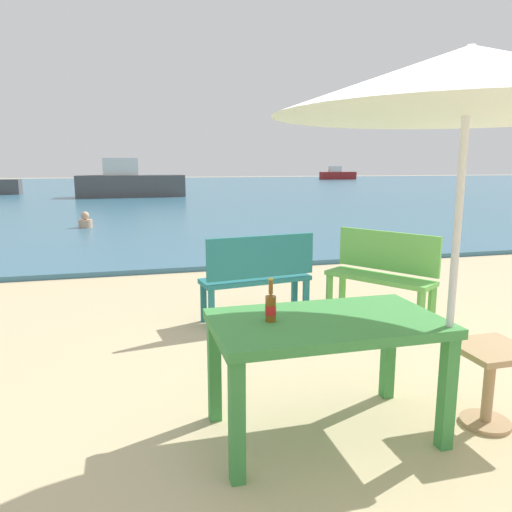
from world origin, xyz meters
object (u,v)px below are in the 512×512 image
object	(u,v)px
bench_teal_center	(258,272)
boat_cargo_ship	(337,175)
beer_bottle_amber	(271,306)
picnic_table_green	(326,336)
boat_tanker	(130,183)
patio_umbrella	(469,81)
swimmer_person	(85,221)
side_table_wood	(490,374)
bench_green_left	(382,269)

from	to	relation	value
bench_teal_center	boat_cargo_ship	bearing A→B (deg)	64.87
beer_bottle_amber	bench_teal_center	world-z (taller)	beer_bottle_amber
picnic_table_green	boat_tanker	xyz separation A→B (m)	(-0.97, 22.12, 0.10)
beer_bottle_amber	boat_tanker	distance (m)	22.09
patio_umbrella	swimmer_person	world-z (taller)	patio_umbrella
patio_umbrella	side_table_wood	bearing A→B (deg)	17.50
boat_tanker	side_table_wood	bearing A→B (deg)	-84.77
patio_umbrella	boat_tanker	bearing A→B (deg)	94.10
picnic_table_green	boat_tanker	world-z (taller)	boat_tanker
swimmer_person	boat_cargo_ship	size ratio (longest dim) A/B	0.11
beer_bottle_amber	boat_cargo_ship	distance (m)	48.19
side_table_wood	swimmer_person	size ratio (longest dim) A/B	1.32
picnic_table_green	swimmer_person	distance (m)	10.65
patio_umbrella	swimmer_person	xyz separation A→B (m)	(-2.83, 10.73, -1.88)
picnic_table_green	bench_teal_center	world-z (taller)	bench_teal_center
patio_umbrella	boat_tanker	xyz separation A→B (m)	(-1.61, 22.44, -1.37)
picnic_table_green	swimmer_person	xyz separation A→B (m)	(-2.19, 10.42, -0.41)
picnic_table_green	side_table_wood	distance (m)	1.12
bench_green_left	boat_tanker	distance (m)	20.18
patio_umbrella	boat_tanker	world-z (taller)	patio_umbrella
swimmer_person	bench_green_left	bearing A→B (deg)	-65.75
side_table_wood	boat_tanker	xyz separation A→B (m)	(-2.04, 22.30, 0.39)
side_table_wood	bench_green_left	xyz separation A→B (m)	(0.49, 2.28, 0.19)
picnic_table_green	side_table_wood	bearing A→B (deg)	-9.61
picnic_table_green	bench_teal_center	distance (m)	2.29
boat_tanker	swimmer_person	bearing A→B (deg)	-95.95
boat_tanker	boat_cargo_ship	xyz separation A→B (m)	(20.66, 21.74, -0.19)
picnic_table_green	bench_green_left	distance (m)	2.61
bench_teal_center	beer_bottle_amber	bearing A→B (deg)	-103.14
side_table_wood	bench_teal_center	world-z (taller)	bench_teal_center
patio_umbrella	bench_teal_center	distance (m)	3.07
bench_teal_center	bench_green_left	size ratio (longest dim) A/B	1.03
swimmer_person	picnic_table_green	bearing A→B (deg)	-78.12
patio_umbrella	swimmer_person	size ratio (longest dim) A/B	5.61
beer_bottle_amber	bench_teal_center	size ratio (longest dim) A/B	0.21
patio_umbrella	bench_green_left	bearing A→B (deg)	69.14
beer_bottle_amber	patio_umbrella	bearing A→B (deg)	-19.77
picnic_table_green	boat_tanker	bearing A→B (deg)	92.52
bench_green_left	boat_cargo_ship	world-z (taller)	boat_cargo_ship
bench_green_left	swimmer_person	xyz separation A→B (m)	(-3.75, 8.32, -0.30)
bench_teal_center	boat_tanker	xyz separation A→B (m)	(-1.15, 19.85, 0.21)
picnic_table_green	swimmer_person	bearing A→B (deg)	101.88
boat_tanker	bench_green_left	bearing A→B (deg)	-82.81
bench_teal_center	picnic_table_green	bearing A→B (deg)	-94.44
bench_teal_center	swimmer_person	world-z (taller)	bench_teal_center
bench_teal_center	patio_umbrella	bearing A→B (deg)	-79.97
picnic_table_green	bench_green_left	xyz separation A→B (m)	(1.56, 2.10, -0.11)
patio_umbrella	bench_teal_center	xyz separation A→B (m)	(-0.46, 2.59, -1.58)
side_table_wood	boat_cargo_ship	bearing A→B (deg)	67.08
beer_bottle_amber	boat_cargo_ship	size ratio (longest dim) A/B	0.07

